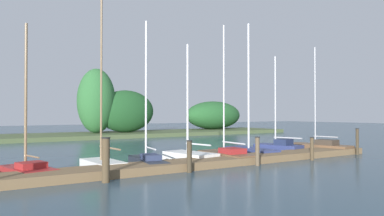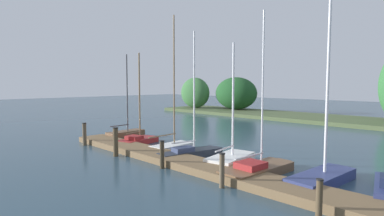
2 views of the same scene
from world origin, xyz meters
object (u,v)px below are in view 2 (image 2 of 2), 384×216
Objects in this scene: sailboat_2 at (173,144)px; mooring_piling_2 at (162,154)px; sailboat_1 at (139,139)px; sailboat_6 at (323,174)px; mooring_piling_1 at (116,142)px; mooring_piling_3 at (222,170)px; mooring_piling_4 at (319,199)px; mooring_piling_0 at (84,134)px; sailboat_0 at (127,133)px; sailboat_3 at (192,151)px; sailboat_5 at (259,168)px; sailboat_4 at (232,158)px.

mooring_piling_2 is (2.71, -3.12, 0.29)m from sailboat_2.
sailboat_6 is at bearing -99.86° from sailboat_1.
mooring_piling_3 is (7.60, 0.15, -0.13)m from mooring_piling_1.
sailboat_6 is 5.77× the size of mooring_piling_2.
sailboat_6 is 10.79m from mooring_piling_1.
mooring_piling_4 is (7.69, -0.20, -0.06)m from mooring_piling_2.
mooring_piling_0 is at bearing 179.79° from mooring_piling_3.
sailboat_0 is 1.02× the size of sailboat_1.
mooring_piling_2 is at bearing 0.47° from mooring_piling_0.
sailboat_1 is at bearing 124.92° from mooring_piling_1.
mooring_piling_1 reaches higher than mooring_piling_0.
mooring_piling_0 is at bearing 118.84° from sailboat_2.
sailboat_6 is at bearing -74.91° from sailboat_3.
mooring_piling_2 is (8.38, -3.47, 0.32)m from sailboat_0.
sailboat_0 is at bearing 84.14° from sailboat_2.
sailboat_1 is at bearing 98.63° from sailboat_3.
mooring_piling_4 is (3.87, -0.09, -0.07)m from mooring_piling_3.
mooring_piling_1 is at bearing 112.47° from sailboat_5.
sailboat_0 reaches higher than mooring_piling_2.
sailboat_3 is 0.88× the size of sailboat_6.
sailboat_3 is (7.72, -0.81, -0.03)m from sailboat_0.
sailboat_2 is 1.18× the size of sailboat_3.
sailboat_1 is 0.78× the size of sailboat_6.
sailboat_5 is 5.90× the size of mooring_piling_4.
mooring_piling_3 is (1.91, -3.10, 0.36)m from sailboat_4.
sailboat_6 is at bearing -67.08° from sailboat_5.
sailboat_3 is 0.95× the size of sailboat_5.
sailboat_2 reaches higher than sailboat_4.
sailboat_4 is 2.08m from sailboat_5.
sailboat_3 is 7.82m from mooring_piling_0.
mooring_piling_1 is at bearing -131.83° from sailboat_0.
sailboat_2 reaches higher than mooring_piling_4.
sailboat_0 is at bearing 163.64° from mooring_piling_3.
sailboat_1 is (2.47, -0.67, -0.03)m from sailboat_0.
sailboat_1 is 13.93m from mooring_piling_4.
sailboat_3 reaches higher than mooring_piling_2.
mooring_piling_0 is at bearing -179.53° from mooring_piling_2.
sailboat_2 is 6.64m from sailboat_5.
sailboat_5 is (6.60, -0.74, -0.08)m from sailboat_2.
sailboat_6 is 14.77m from mooring_piling_0.
sailboat_0 is 5.94m from mooring_piling_1.
sailboat_2 is 4.99× the size of mooring_piling_1.
mooring_piling_3 is at bearing -1.63° from mooring_piling_2.
mooring_piling_1 is at bearing 113.71° from sailboat_6.
sailboat_5 is at bearing 18.99° from mooring_piling_1.
mooring_piling_3 is at bearing -0.21° from mooring_piling_0.
sailboat_1 is 4.51× the size of mooring_piling_2.
mooring_piling_4 is at bearing -110.12° from sailboat_2.
sailboat_2 is at bearing 31.20° from mooring_piling_0.
sailboat_3 is 5.28m from mooring_piling_3.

